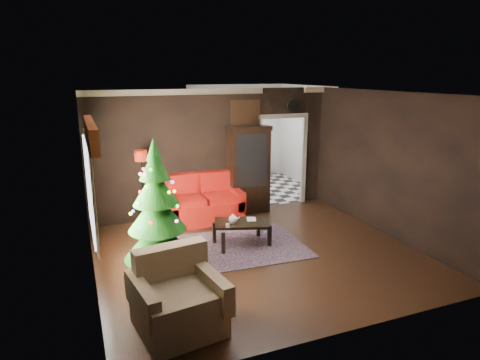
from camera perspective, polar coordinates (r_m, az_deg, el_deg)
name	(u,v)px	position (r m, az deg, el deg)	size (l,w,h in m)	color
floor	(259,254)	(7.57, 2.56, -10.05)	(5.50, 5.50, 0.00)	black
ceiling	(261,94)	(6.90, 2.82, 11.63)	(5.50, 5.50, 0.00)	white
wall_back	(214,153)	(9.39, -3.62, 3.73)	(5.50, 5.50, 0.00)	black
wall_front	(349,227)	(5.04, 14.53, -6.17)	(5.50, 5.50, 0.00)	black
wall_left	(88,195)	(6.51, -19.98, -1.91)	(5.50, 5.50, 0.00)	black
wall_right	(390,165)	(8.59, 19.66, 1.91)	(5.50, 5.50, 0.00)	black
doorway	(281,162)	(10.10, 5.62, 2.43)	(1.10, 0.10, 2.10)	beige
left_window	(90,188)	(6.69, -19.74, -1.02)	(0.05, 1.60, 1.40)	white
valance	(91,133)	(6.54, -19.64, 6.00)	(0.12, 2.10, 0.35)	maroon
kitchen_floor	(256,189)	(11.67, 2.13, -1.19)	(3.00, 3.00, 0.00)	silver
kitchen_window	(237,122)	(12.66, -0.47, 7.89)	(0.70, 0.06, 0.70)	white
rug	(236,247)	(7.84, -0.52, -9.09)	(2.47, 1.80, 0.01)	#483944
loveseat	(203,199)	(9.07, -5.05, -2.54)	(1.70, 0.90, 1.00)	#9B0714
curio_cabinet	(248,172)	(9.53, 1.15, 1.15)	(0.90, 0.45, 1.90)	black
floor_lamp	(143,189)	(8.74, -13.07, -1.26)	(0.27, 0.27, 1.62)	black
christmas_tree	(157,209)	(6.76, -11.25, -3.83)	(1.10, 1.10, 2.11)	#0B330F
armchair	(178,296)	(5.41, -8.43, -15.32)	(1.02, 1.02, 1.05)	#D5C789
coffee_table	(242,233)	(7.87, 0.22, -7.21)	(0.99, 0.59, 0.44)	black
teapot	(233,219)	(7.65, -0.97, -5.35)	(0.19, 0.19, 0.18)	white
cup_a	(231,219)	(7.85, -1.18, -5.31)	(0.07, 0.07, 0.06)	white
cup_b	(228,226)	(7.51, -1.69, -6.21)	(0.08, 0.08, 0.07)	white
book	(247,214)	(7.85, 0.95, -4.65)	(0.17, 0.02, 0.23)	#90644F
wall_clock	(293,106)	(9.99, 7.23, 9.96)	(0.32, 0.32, 0.06)	silver
painting	(245,113)	(9.49, 0.75, 9.05)	(0.62, 0.05, 0.52)	#AA7444
kitchen_counter	(240,164)	(12.63, -0.04, 2.13)	(1.80, 0.60, 0.90)	silver
kitchen_table	(250,179)	(11.19, 1.36, 0.12)	(0.70, 0.70, 0.75)	brown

